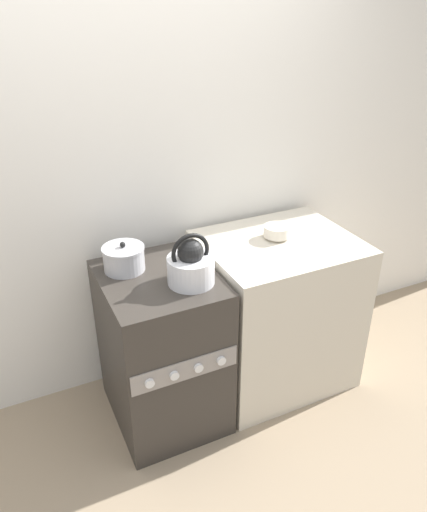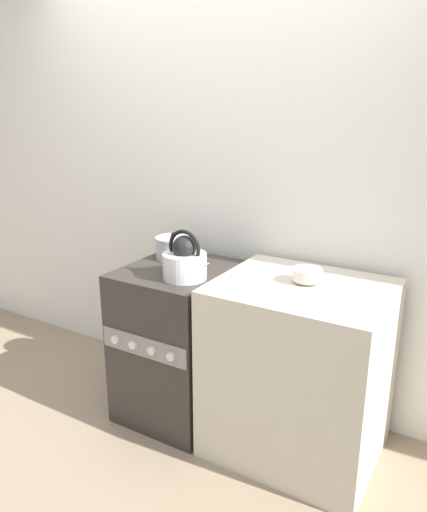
# 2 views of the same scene
# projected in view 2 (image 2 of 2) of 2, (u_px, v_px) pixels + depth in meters

# --- Properties ---
(ground_plane) EXTENTS (12.00, 12.00, 0.00)m
(ground_plane) POSITION_uv_depth(u_px,v_px,m) (148.00, 437.00, 2.69)
(ground_plane) COLOR gray
(wall_back) EXTENTS (7.00, 0.06, 2.50)m
(wall_back) POSITION_uv_depth(u_px,v_px,m) (219.00, 187.00, 2.94)
(wall_back) COLOR silver
(wall_back) RESTS_ON ground_plane
(stove) EXTENTS (0.55, 0.65, 0.87)m
(stove) POSITION_uv_depth(u_px,v_px,m) (179.00, 341.00, 2.82)
(stove) COLOR #332D28
(stove) RESTS_ON ground_plane
(counter) EXTENTS (0.82, 0.68, 0.90)m
(counter) POSITION_uv_depth(u_px,v_px,m) (298.00, 369.00, 2.50)
(counter) COLOR beige
(counter) RESTS_ON ground_plane
(kettle) EXTENTS (0.27, 0.22, 0.26)m
(kettle) POSITION_uv_depth(u_px,v_px,m) (185.00, 261.00, 2.51)
(kettle) COLOR silver
(kettle) RESTS_ON stove
(cooking_pot) EXTENTS (0.21, 0.21, 0.15)m
(cooking_pot) POSITION_uv_depth(u_px,v_px,m) (174.00, 247.00, 2.85)
(cooking_pot) COLOR #B2B2B7
(cooking_pot) RESTS_ON stove
(enamel_bowl) EXTENTS (0.14, 0.14, 0.07)m
(enamel_bowl) POSITION_uv_depth(u_px,v_px,m) (307.00, 275.00, 2.38)
(enamel_bowl) COLOR beige
(enamel_bowl) RESTS_ON counter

